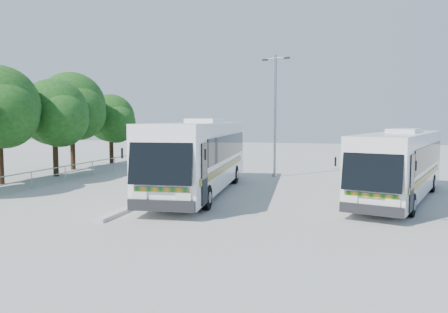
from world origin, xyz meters
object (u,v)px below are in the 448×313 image
(tree_far_c, at_px, (55,112))
(coach_adjacent, at_px, (400,163))
(coach_main, at_px, (201,155))
(tree_far_d, at_px, (72,106))
(lamppost, at_px, (275,110))
(tree_far_e, at_px, (111,118))

(tree_far_c, relative_size, coach_adjacent, 0.56)
(coach_main, xyz_separation_m, coach_adjacent, (9.69, 0.61, -0.25))
(tree_far_c, bearing_deg, coach_adjacent, -8.60)
(tree_far_d, distance_m, lamppost, 15.32)
(tree_far_e, distance_m, coach_adjacent, 24.50)
(tree_far_c, xyz_separation_m, tree_far_e, (-0.51, 8.20, -0.37))
(tree_far_c, relative_size, lamppost, 0.81)
(lamppost, bearing_deg, coach_adjacent, -24.43)
(tree_far_e, distance_m, coach_main, 17.00)
(tree_far_e, bearing_deg, tree_far_c, -86.46)
(tree_far_d, relative_size, coach_adjacent, 0.63)
(coach_adjacent, bearing_deg, tree_far_e, 168.70)
(coach_adjacent, bearing_deg, coach_main, -159.87)
(coach_main, height_order, lamppost, lamppost)
(tree_far_c, relative_size, coach_main, 0.49)
(tree_far_e, height_order, coach_adjacent, tree_far_e)
(tree_far_c, relative_size, tree_far_e, 1.10)
(tree_far_c, height_order, lamppost, lamppost)
(tree_far_d, distance_m, coach_adjacent, 23.51)
(tree_far_d, bearing_deg, coach_adjacent, -17.18)
(coach_adjacent, bearing_deg, tree_far_c, -172.08)
(tree_far_e, relative_size, lamppost, 0.74)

